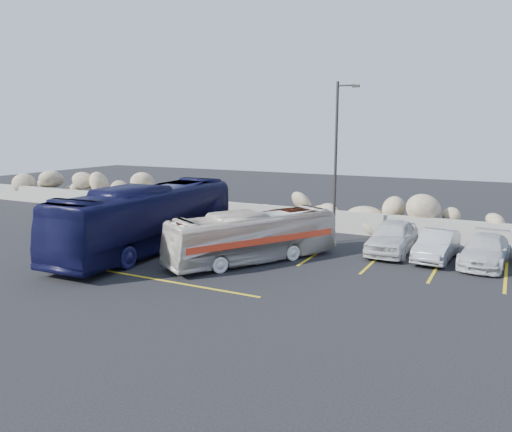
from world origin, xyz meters
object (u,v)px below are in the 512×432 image
at_px(lamppost, 337,158).
at_px(vintage_bus, 253,237).
at_px(car_c, 485,250).
at_px(car_a, 392,237).
at_px(tour_coach, 148,218).
at_px(car_b, 437,246).

height_order(lamppost, vintage_bus, lamppost).
bearing_deg(car_c, lamppost, 175.49).
bearing_deg(car_a, car_c, -3.36).
bearing_deg(tour_coach, car_a, 23.19).
xyz_separation_m(lamppost, vintage_bus, (-1.98, -5.22, -3.19)).
distance_m(lamppost, tour_coach, 9.71).
bearing_deg(lamppost, car_a, -16.03).
xyz_separation_m(vintage_bus, car_b, (7.11, 3.98, -0.46)).
height_order(lamppost, tour_coach, lamppost).
bearing_deg(vintage_bus, car_b, 59.56).
xyz_separation_m(lamppost, car_b, (5.13, -1.24, -3.65)).
bearing_deg(car_a, lamppost, 164.52).
height_order(tour_coach, car_c, tour_coach).
bearing_deg(car_a, vintage_bus, -138.99).
relative_size(lamppost, car_a, 1.77).
height_order(vintage_bus, tour_coach, tour_coach).
bearing_deg(lamppost, tour_coach, -141.87).
height_order(vintage_bus, car_c, vintage_bus).
relative_size(vintage_bus, car_a, 1.76).
relative_size(tour_coach, car_c, 2.62).
xyz_separation_m(vintage_bus, car_a, (5.08, 4.33, -0.34)).
relative_size(vintage_bus, tour_coach, 0.70).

